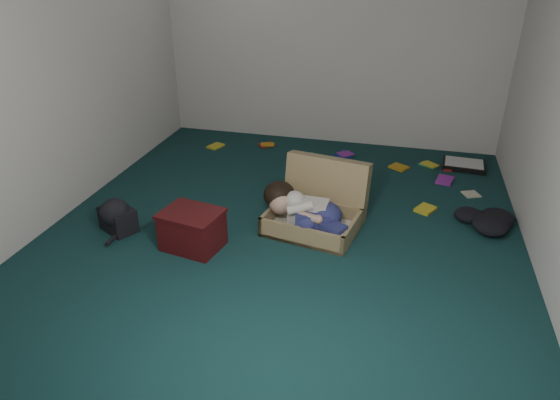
% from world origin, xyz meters
% --- Properties ---
extents(floor, '(4.50, 4.50, 0.00)m').
position_xyz_m(floor, '(0.00, 0.00, 0.00)').
color(floor, '#123536').
rests_on(floor, ground).
extents(wall_back, '(4.50, 0.00, 4.50)m').
position_xyz_m(wall_back, '(0.00, 2.25, 1.30)').
color(wall_back, silver).
rests_on(wall_back, ground).
extents(wall_front, '(4.50, 0.00, 4.50)m').
position_xyz_m(wall_front, '(0.00, -2.25, 1.30)').
color(wall_front, silver).
rests_on(wall_front, ground).
extents(wall_left, '(0.00, 4.50, 4.50)m').
position_xyz_m(wall_left, '(-2.00, 0.00, 1.30)').
color(wall_left, silver).
rests_on(wall_left, ground).
extents(suitcase, '(0.88, 0.86, 0.56)m').
position_xyz_m(suitcase, '(0.27, 0.16, 0.17)').
color(suitcase, '#9F8757').
rests_on(suitcase, floor).
extents(person, '(0.79, 0.50, 0.35)m').
position_xyz_m(person, '(0.18, -0.02, 0.21)').
color(person, silver).
rests_on(person, suitcase).
extents(maroon_bin, '(0.53, 0.45, 0.32)m').
position_xyz_m(maroon_bin, '(-0.65, -0.48, 0.16)').
color(maroon_bin, '#430D10').
rests_on(maroon_bin, floor).
extents(backpack, '(0.48, 0.45, 0.23)m').
position_xyz_m(backpack, '(-1.38, -0.39, 0.11)').
color(backpack, black).
rests_on(backpack, floor).
extents(clothing_pile, '(0.49, 0.42, 0.14)m').
position_xyz_m(clothing_pile, '(1.70, 0.50, 0.07)').
color(clothing_pile, black).
rests_on(clothing_pile, floor).
extents(paper_tray, '(0.47, 0.36, 0.06)m').
position_xyz_m(paper_tray, '(1.61, 1.78, 0.03)').
color(paper_tray, black).
rests_on(paper_tray, floor).
extents(book_scatter, '(3.10, 1.46, 0.02)m').
position_xyz_m(book_scatter, '(0.61, 1.51, 0.01)').
color(book_scatter, yellow).
rests_on(book_scatter, floor).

